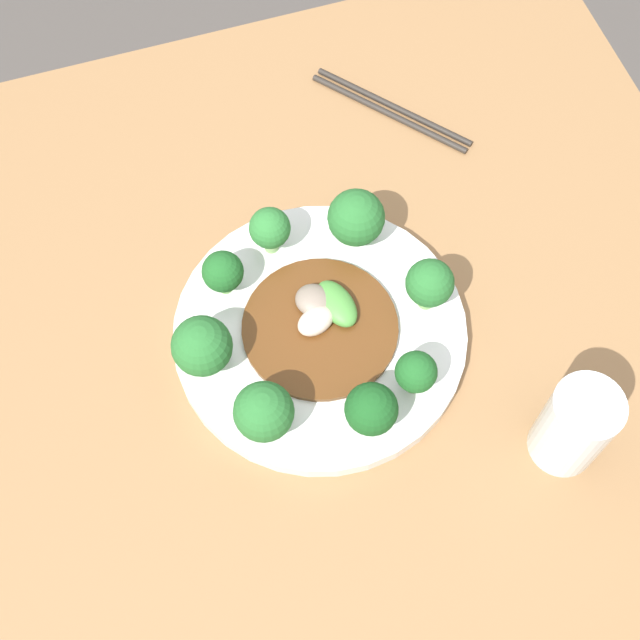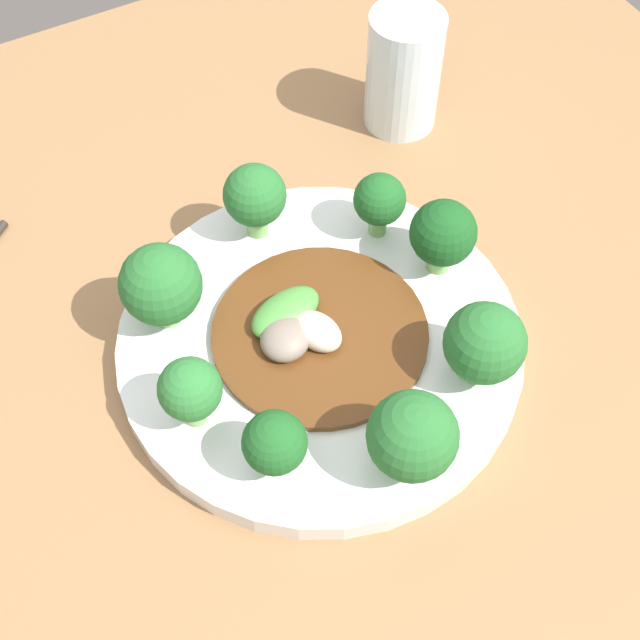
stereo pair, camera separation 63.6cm
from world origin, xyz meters
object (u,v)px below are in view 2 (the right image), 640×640
object	(u,v)px
plate	(320,343)
stirfry_center	(310,330)
broccoli_east	(255,197)
broccoli_north	(188,386)
broccoli_northwest	(275,444)
broccoli_southwest	(485,344)
broccoli_south	(443,234)
broccoli_northeast	(161,285)
drinking_glass	(403,71)
broccoli_west	(412,437)
broccoli_southeast	(380,201)

from	to	relation	value
plate	stirfry_center	distance (m)	0.02
broccoli_east	broccoli_north	xyz separation A→B (m)	(-0.13, 0.11, -0.00)
plate	broccoli_northwest	size ratio (longest dim) A/B	5.39
broccoli_southwest	stirfry_center	size ratio (longest dim) A/B	0.43
broccoli_south	broccoli_northeast	world-z (taller)	broccoli_northeast
plate	broccoli_northeast	xyz separation A→B (m)	(0.07, 0.09, 0.05)
broccoli_northwest	drinking_glass	distance (m)	0.37
broccoli_south	plate	bearing A→B (deg)	97.09
stirfry_center	broccoli_southwest	bearing A→B (deg)	-133.70
plate	drinking_glass	size ratio (longest dim) A/B	2.77
broccoli_west	broccoli_southeast	xyz separation A→B (m)	(0.18, -0.09, -0.00)
broccoli_west	broccoli_southwest	distance (m)	0.09
broccoli_east	broccoli_southeast	size ratio (longest dim) A/B	1.15
plate	drinking_glass	distance (m)	0.26
stirfry_center	plate	bearing A→B (deg)	-120.52
broccoli_northeast	stirfry_center	xyz separation A→B (m)	(-0.06, -0.08, -0.03)
broccoli_south	broccoli_southwest	distance (m)	0.10
broccoli_south	drinking_glass	distance (m)	0.19
broccoli_east	broccoli_northeast	bearing A→B (deg)	114.70
broccoli_southeast	broccoli_northeast	world-z (taller)	broccoli_northeast
broccoli_southeast	broccoli_north	bearing A→B (deg)	112.77
broccoli_west	broccoli_northeast	distance (m)	0.21
broccoli_north	drinking_glass	size ratio (longest dim) A/B	0.56
stirfry_center	broccoli_north	bearing A→B (deg)	100.55
broccoli_west	stirfry_center	distance (m)	0.13
plate	broccoli_north	xyz separation A→B (m)	(-0.01, 0.11, 0.05)
broccoli_north	broccoli_west	bearing A→B (deg)	-133.60
broccoli_southeast	broccoli_east	bearing A→B (deg)	61.34
broccoli_east	drinking_glass	world-z (taller)	drinking_glass
broccoli_north	plate	bearing A→B (deg)	-81.97
broccoli_east	broccoli_northeast	distance (m)	0.10
plate	stirfry_center	size ratio (longest dim) A/B	1.88
broccoli_south	broccoli_southeast	bearing A→B (deg)	23.44
plate	broccoli_southeast	size ratio (longest dim) A/B	5.20
broccoli_north	broccoli_southeast	xyz separation A→B (m)	(0.08, -0.19, -0.00)
plate	drinking_glass	world-z (taller)	drinking_glass
broccoli_northeast	stirfry_center	size ratio (longest dim) A/B	0.44
broccoli_west	broccoli_northwest	bearing A→B (deg)	62.15
broccoli_north	drinking_glass	xyz separation A→B (m)	(0.20, -0.29, -0.00)
broccoli_southeast	broccoli_northeast	bearing A→B (deg)	89.47
broccoli_south	broccoli_west	size ratio (longest dim) A/B	0.91
broccoli_southwest	drinking_glass	bearing A→B (deg)	-20.53
broccoli_northwest	broccoli_southeast	distance (m)	0.22
broccoli_north	drinking_glass	distance (m)	0.35
broccoli_west	drinking_glass	world-z (taller)	drinking_glass
broccoli_north	broccoli_southwest	bearing A→B (deg)	-109.23
broccoli_south	broccoli_east	world-z (taller)	broccoli_east
broccoli_east	broccoli_west	world-z (taller)	broccoli_west
broccoli_northwest	drinking_glass	world-z (taller)	drinking_glass
broccoli_south	drinking_glass	size ratio (longest dim) A/B	0.60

